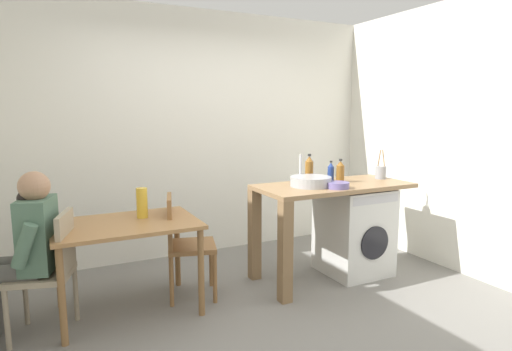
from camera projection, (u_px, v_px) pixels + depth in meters
The scene contains 18 objects.
ground_plane at pixel (273, 313), 3.44m from camera, with size 5.46×5.46×0.00m, color slate.
wall_back at pixel (198, 134), 4.78m from camera, with size 4.60×0.10×2.70m, color silver.
wall_counter_side at pixel (465, 138), 4.18m from camera, with size 0.10×3.80×2.70m, color silver.
dining_table at pixel (127, 234), 3.38m from camera, with size 1.10×0.76×0.74m.
chair_person_seat at pixel (52, 267), 3.05m from camera, with size 0.50×0.50×0.90m.
chair_opposite at pixel (183, 240), 3.67m from camera, with size 0.49×0.49×0.90m.
seated_person at pixel (26, 246), 3.00m from camera, with size 0.55×0.54×1.20m.
kitchen_counter at pixel (315, 202), 4.00m from camera, with size 1.50×0.68×0.92m.
washing_machine at pixel (354, 230), 4.25m from camera, with size 0.60×0.61×0.86m.
sink_basin at pixel (311, 181), 3.94m from camera, with size 0.38×0.38×0.09m, color #9EA0A5.
tap at pixel (300, 169), 4.09m from camera, with size 0.02×0.02×0.28m, color #B2B2B7.
bottle_tall_green at pixel (309, 169), 4.24m from camera, with size 0.08×0.08×0.27m.
bottle_squat_brown at pixel (331, 172), 4.17m from camera, with size 0.06×0.06×0.21m.
bottle_clear_small at pixel (340, 172), 4.16m from camera, with size 0.08×0.08×0.23m.
mixing_bowl at pixel (338, 185), 3.84m from camera, with size 0.21×0.21×0.06m.
utensil_crock at pixel (381, 172), 4.38m from camera, with size 0.11×0.11×0.30m.
vase at pixel (142, 203), 3.50m from camera, with size 0.09×0.09×0.25m, color gold.
scissors at pixel (336, 186), 3.96m from camera, with size 0.15×0.06×0.01m.
Camera 1 is at (-1.56, -2.83, 1.61)m, focal length 29.91 mm.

